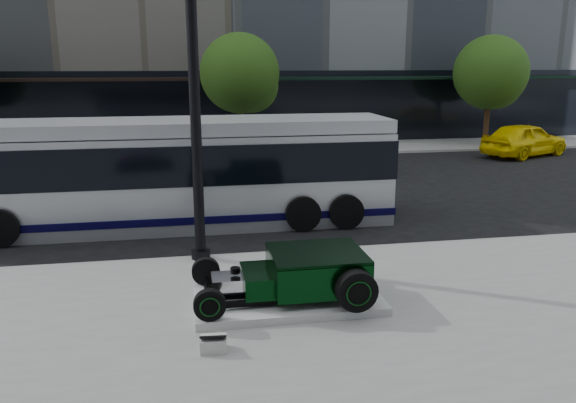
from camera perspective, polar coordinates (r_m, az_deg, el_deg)
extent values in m
plane|color=black|center=(15.14, -3.62, -3.08)|extent=(120.00, 120.00, 0.00)
cube|color=gray|center=(28.77, -6.94, 5.12)|extent=(70.00, 4.00, 0.12)
cube|color=black|center=(31.80, -25.79, 8.21)|extent=(22.00, 0.50, 4.00)
cube|color=black|center=(34.00, 15.44, 9.37)|extent=(24.00, 0.50, 4.00)
cube|color=black|center=(31.14, -26.39, 11.02)|extent=(22.00, 1.60, 0.15)
cube|color=black|center=(33.38, 16.07, 12.01)|extent=(24.00, 1.60, 0.15)
cylinder|color=black|center=(27.68, -4.81, 7.67)|extent=(0.28, 0.28, 2.60)
sphere|color=#1C3C10|center=(27.52, -4.92, 12.85)|extent=(3.80, 3.80, 3.80)
sphere|color=#1C3C10|center=(27.90, -3.70, 11.65)|extent=(2.60, 2.60, 2.60)
cylinder|color=black|center=(31.68, 19.52, 7.72)|extent=(0.28, 0.28, 2.60)
sphere|color=#1C3C10|center=(31.55, 19.89, 12.23)|extent=(3.80, 3.80, 3.80)
sphere|color=#1C3C10|center=(32.12, 20.48, 11.12)|extent=(2.60, 2.60, 2.60)
cube|color=silver|center=(10.49, -0.06, -9.85)|extent=(3.40, 1.80, 0.15)
cube|color=black|center=(10.02, 0.41, -9.96)|extent=(3.00, 0.08, 0.10)
cube|color=black|center=(10.83, -0.48, -8.06)|extent=(3.00, 0.08, 0.10)
cube|color=black|center=(10.40, 2.95, -6.97)|extent=(1.70, 1.45, 0.62)
cube|color=black|center=(10.28, 2.97, -5.26)|extent=(1.70, 1.45, 0.06)
cube|color=black|center=(10.26, -3.11, -7.99)|extent=(0.55, 1.05, 0.38)
cube|color=silver|center=(10.23, -6.20, -8.42)|extent=(0.55, 0.55, 0.34)
cylinder|color=black|center=(10.14, -5.38, -6.97)|extent=(0.18, 0.18, 0.10)
cylinder|color=black|center=(10.26, -8.15, -9.14)|extent=(0.06, 1.55, 0.06)
cylinder|color=black|center=(9.80, 6.98, -8.99)|extent=(0.72, 0.24, 0.72)
cylinder|color=black|center=(9.69, 7.20, -9.27)|extent=(0.37, 0.02, 0.37)
torus|color=#0B3E12|center=(9.67, 7.22, -9.30)|extent=(0.44, 0.02, 0.44)
cylinder|color=black|center=(11.32, 4.44, -5.71)|extent=(0.72, 0.24, 0.72)
cylinder|color=black|center=(11.43, 4.28, -5.50)|extent=(0.37, 0.02, 0.37)
torus|color=#0B3E12|center=(11.44, 4.26, -5.48)|extent=(0.44, 0.02, 0.44)
cylinder|color=black|center=(9.50, -7.97, -10.36)|extent=(0.54, 0.16, 0.54)
cylinder|color=black|center=(9.43, -7.95, -10.57)|extent=(0.28, 0.02, 0.28)
torus|color=#0B3E12|center=(9.41, -7.95, -10.60)|extent=(0.34, 0.02, 0.34)
cylinder|color=black|center=(10.94, -8.34, -7.02)|extent=(0.54, 0.16, 0.54)
cylinder|color=black|center=(11.03, -8.36, -6.87)|extent=(0.28, 0.02, 0.28)
torus|color=#0B3E12|center=(11.04, -8.36, -6.84)|extent=(0.34, 0.02, 0.34)
cube|color=silver|center=(8.96, -7.58, -14.16)|extent=(0.42, 0.33, 0.22)
cube|color=black|center=(8.90, -7.61, -13.45)|extent=(0.42, 0.32, 0.15)
cylinder|color=black|center=(12.20, -9.51, 11.52)|extent=(0.23, 0.23, 7.66)
cylinder|color=black|center=(12.90, -8.85, -5.29)|extent=(0.42, 0.42, 0.19)
cube|color=silver|center=(15.85, -11.57, 2.19)|extent=(12.00, 2.55, 2.55)
cube|color=#0A073B|center=(16.04, -11.42, -0.80)|extent=(12.05, 2.60, 0.20)
cube|color=black|center=(15.75, -11.67, 4.24)|extent=(12.05, 2.60, 1.05)
cube|color=silver|center=(15.62, -11.83, 7.49)|extent=(12.00, 2.40, 0.35)
cube|color=black|center=(16.77, 9.48, 3.87)|extent=(0.06, 2.30, 1.70)
cylinder|color=black|center=(15.47, -27.25, -2.43)|extent=(0.96, 0.28, 0.96)
cylinder|color=black|center=(17.89, -24.93, -0.12)|extent=(0.96, 0.28, 0.96)
cylinder|color=black|center=(15.07, 1.53, -1.25)|extent=(0.96, 0.28, 0.96)
cylinder|color=black|center=(17.54, -0.21, 0.95)|extent=(0.96, 0.28, 0.96)
cylinder|color=black|center=(15.35, 5.92, -1.03)|extent=(0.96, 0.28, 0.96)
cylinder|color=black|center=(17.79, 3.60, 1.10)|extent=(0.96, 0.28, 0.96)
imported|color=white|center=(22.20, 4.81, 4.32)|extent=(5.39, 3.18, 1.47)
imported|color=yellow|center=(29.52, 22.91, 5.82)|extent=(5.13, 3.60, 1.62)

